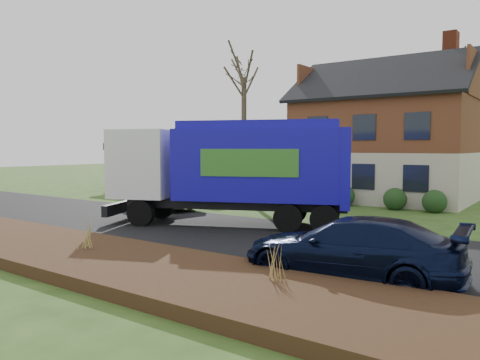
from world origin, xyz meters
The scene contains 12 objects.
ground centered at (0.00, 0.00, 0.00)m, with size 120.00×120.00×0.00m, color #294818.
road centered at (0.00, 0.00, 0.01)m, with size 80.00×7.00×0.02m, color black.
mulch_verge centered at (0.00, -5.30, 0.15)m, with size 80.00×3.50×0.30m, color black.
main_house centered at (1.49, 13.91, 4.03)m, with size 12.95×8.95×9.26m.
ranch_house centered at (-12.00, 13.00, 1.81)m, with size 9.80×8.20×3.70m.
garbage_truck centered at (0.18, 1.56, 2.28)m, with size 9.47×5.86×3.96m.
silver_sedan centered at (-5.81, 3.56, 0.83)m, with size 1.75×5.02×1.65m, color #B1B4B9.
navy_wagon centered at (6.70, -2.90, 0.72)m, with size 2.01×4.94×1.43m, color black.
tree_front_west centered at (-4.58, 9.02, 7.92)m, with size 3.23×3.23×9.61m.
tree_back centered at (3.84, 20.82, 9.13)m, with size 3.46×3.46×10.96m.
grass_clump_mid centered at (0.24, -5.17, 0.72)m, with size 0.30×0.25×0.84m.
grass_clump_east centered at (5.83, -4.75, 0.69)m, with size 0.31×0.26×0.78m.
Camera 1 is at (10.71, -12.76, 2.98)m, focal length 35.00 mm.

